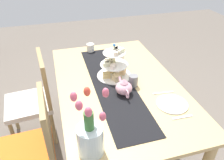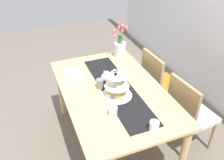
% 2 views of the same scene
% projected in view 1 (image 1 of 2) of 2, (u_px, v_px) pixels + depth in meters
% --- Properties ---
extents(ground_plane, '(8.00, 8.00, 0.00)m').
position_uv_depth(ground_plane, '(117.00, 144.00, 2.27)').
color(ground_plane, '#6B6056').
extents(dining_table, '(1.58, 0.99, 0.76)m').
position_uv_depth(dining_table, '(118.00, 93.00, 1.91)').
color(dining_table, tan).
rests_on(dining_table, ground_plane).
extents(chair_left, '(0.44, 0.44, 0.91)m').
position_uv_depth(chair_left, '(34.00, 145.00, 1.63)').
color(chair_left, '#9C8254').
rests_on(chair_left, ground_plane).
extents(chair_right, '(0.46, 0.46, 0.91)m').
position_uv_depth(chair_right, '(35.00, 97.00, 2.12)').
color(chair_right, '#9C8254').
rests_on(chair_right, ground_plane).
extents(table_runner, '(1.31, 0.32, 0.00)m').
position_uv_depth(table_runner, '(112.00, 84.00, 1.84)').
color(table_runner, black).
rests_on(table_runner, dining_table).
extents(tiered_cake_stand, '(0.30, 0.30, 0.30)m').
position_uv_depth(tiered_cake_stand, '(114.00, 66.00, 1.89)').
color(tiered_cake_stand, beige).
rests_on(tiered_cake_stand, table_runner).
extents(teapot, '(0.24, 0.13, 0.14)m').
position_uv_depth(teapot, '(124.00, 88.00, 1.70)').
color(teapot, '#E5A8BC').
rests_on(teapot, table_runner).
extents(tulip_vase, '(0.18, 0.20, 0.41)m').
position_uv_depth(tulip_vase, '(90.00, 136.00, 1.20)').
color(tulip_vase, silver).
rests_on(tulip_vase, dining_table).
extents(cream_jug, '(0.08, 0.08, 0.08)m').
position_uv_depth(cream_jug, '(90.00, 48.00, 2.34)').
color(cream_jug, white).
rests_on(cream_jug, dining_table).
extents(dinner_plate_left, '(0.23, 0.23, 0.01)m').
position_uv_depth(dinner_plate_left, '(172.00, 104.00, 1.62)').
color(dinner_plate_left, white).
rests_on(dinner_plate_left, dining_table).
extents(fork_left, '(0.02, 0.15, 0.01)m').
position_uv_depth(fork_left, '(182.00, 117.00, 1.50)').
color(fork_left, silver).
rests_on(fork_left, dining_table).
extents(knife_left, '(0.03, 0.17, 0.01)m').
position_uv_depth(knife_left, '(163.00, 93.00, 1.74)').
color(knife_left, silver).
rests_on(knife_left, dining_table).
extents(mug_grey, '(0.08, 0.08, 0.09)m').
position_uv_depth(mug_grey, '(133.00, 81.00, 1.79)').
color(mug_grey, slate).
rests_on(mug_grey, table_runner).
extents(mug_white_text, '(0.08, 0.08, 0.09)m').
position_uv_depth(mug_white_text, '(121.00, 56.00, 2.16)').
color(mug_white_text, white).
rests_on(mug_white_text, dining_table).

